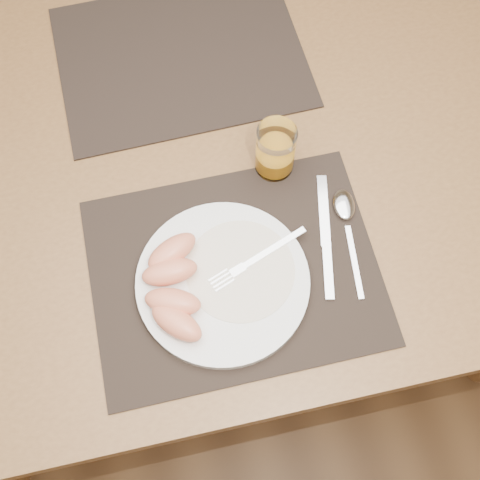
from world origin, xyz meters
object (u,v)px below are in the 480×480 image
spoon (345,213)px  juice_glass (275,152)px  table (219,177)px  placemat_far (181,56)px  placemat_near (234,271)px  fork (251,262)px  plate (223,282)px  knife (326,246)px

spoon → juice_glass: 0.15m
table → placemat_far: (-0.03, 0.22, 0.09)m
placemat_near → fork: size_ratio=2.66×
plate → knife: size_ratio=1.24×
placemat_far → spoon: size_ratio=2.34×
knife → juice_glass: 0.18m
knife → placemat_far: bearing=110.3°
placemat_far → spoon: 0.43m
table → plate: size_ratio=5.19×
table → juice_glass: bearing=-27.7°
placemat_near → placemat_far: (-0.01, 0.44, 0.00)m
knife → juice_glass: size_ratio=2.21×
fork → spoon: bearing=18.0°
placemat_near → fork: bearing=3.8°
placemat_near → knife: bearing=3.2°
fork → knife: (0.13, 0.01, -0.02)m
plate → spoon: bearing=18.7°
placemat_far → plate: plate is taller
plate → placemat_near: bearing=37.7°
fork → juice_glass: (0.08, 0.17, 0.03)m
placemat_near → spoon: (0.20, 0.06, 0.01)m
placemat_near → spoon: spoon is taller
placemat_far → fork: size_ratio=2.66×
placemat_near → fork: (0.03, 0.00, 0.02)m
fork → juice_glass: 0.19m
placemat_far → juice_glass: size_ratio=4.55×
fork → juice_glass: juice_glass is taller
plate → placemat_far: bearing=88.1°
spoon → table: bearing=138.1°
fork → spoon: fork is taller
spoon → juice_glass: size_ratio=1.94×
plate → knife: bearing=8.4°
plate → fork: bearing=21.3°
placemat_far → juice_glass: 0.29m
plate → spoon: 0.23m
plate → juice_glass: (0.13, 0.19, 0.04)m
table → plate: 0.26m
fork → placemat_near: bearing=-176.2°
placemat_far → fork: fork is taller
plate → fork: (0.05, 0.02, 0.01)m
placemat_near → placemat_far: bearing=91.0°
placemat_far → plate: 0.46m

